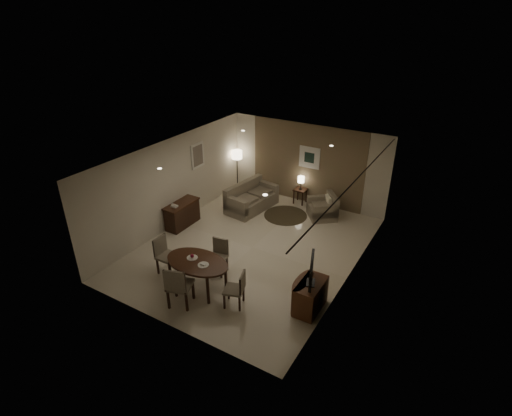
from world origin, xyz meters
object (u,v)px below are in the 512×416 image
Objects in this scene: console_desk at (182,214)px; armchair at (322,206)px; tv_cabinet at (310,296)px; chair_near at (180,285)px; chair_right at (234,289)px; chair_left at (168,256)px; sofa at (252,197)px; side_table at (300,196)px; floor_lamp at (237,170)px; chair_far at (217,258)px; dining_table at (198,274)px.

armchair is (3.47, 2.66, 0.01)m from console_desk.
console_desk reaches higher than tv_cabinet.
armchair is at bearing 37.49° from console_desk.
chair_near reaches higher than chair_right.
chair_left is 0.53× the size of sofa.
floor_lamp is at bearing -176.70° from side_table.
chair_far reaches higher than side_table.
side_table is at bearing 88.65° from dining_table.
dining_table is at bearing -106.81° from chair_near.
chair_left reaches higher than side_table.
chair_near is at bearing -152.70° from tv_cabinet.
chair_far is (2.35, -1.44, 0.07)m from console_desk.
chair_near reaches higher than dining_table.
armchair is 1.66× the size of side_table.
chair_near is 6.08m from side_table.
chair_right reaches higher than sofa.
tv_cabinet is 2.89m from chair_near.
side_table is at bearing 3.30° from floor_lamp.
chair_near is 5.60m from armchair.
console_desk is 0.81× the size of floor_lamp.
chair_far is at bearing -31.56° from console_desk.
dining_table is 0.88× the size of sofa.
chair_far is at bearing -61.34° from chair_left.
chair_left is at bearing -75.89° from floor_lamp.
chair_left is (-1.02, 0.10, 0.11)m from dining_table.
chair_right is 1.70× the size of side_table.
chair_right is (-1.52, -0.75, 0.09)m from tv_cabinet.
chair_left is at bearing -160.02° from chair_far.
chair_far is at bearing 86.08° from dining_table.
tv_cabinet is 2.67m from dining_table.
sofa reaches higher than tv_cabinet.
chair_left is 1.13× the size of armchair.
dining_table is 1.50× the size of chair_near.
floor_lamp is (-3.40, 5.36, 0.30)m from chair_right.
chair_left is at bearing 174.24° from dining_table.
sofa is 2.32m from armchair.
chair_right is (2.10, -0.20, -0.04)m from chair_left.
chair_right is 4.80m from sofa.
floor_lamp is (-0.02, 3.11, 0.37)m from console_desk.
dining_table is 1.65× the size of chair_left.
chair_near is at bearing -87.78° from dining_table.
floor_lamp is at bearing 57.37° from sofa.
floor_lamp reaches higher than sofa.
chair_near is 1.21× the size of chair_right.
console_desk is 3.15m from dining_table.
dining_table is 5.77m from floor_lamp.
armchair is (1.12, 4.10, -0.06)m from chair_far.
side_table is at bearing 53.24° from console_desk.
floor_lamp reaches higher than armchair.
chair_right is at bearing -153.58° from tv_cabinet.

